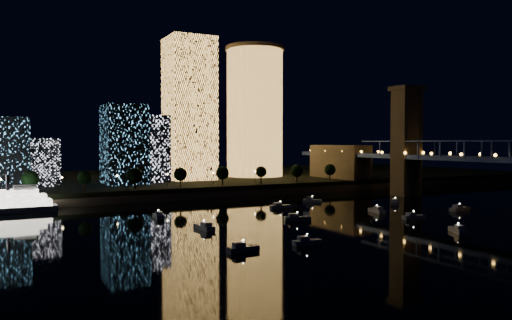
{
  "coord_description": "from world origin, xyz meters",
  "views": [
    {
      "loc": [
        -101.07,
        -120.27,
        24.34
      ],
      "look_at": [
        -9.89,
        55.0,
        17.45
      ],
      "focal_mm": 35.0,
      "sensor_mm": 36.0,
      "label": 1
    }
  ],
  "objects": [
    {
      "name": "tower_cylindrical",
      "position": [
        31.12,
        135.39,
        42.18
      ],
      "size": [
        34.0,
        34.0,
        74.11
      ],
      "color": "#FFB451",
      "rests_on": "far_bank"
    },
    {
      "name": "truss_bridge",
      "position": [
        65.0,
        3.72,
        16.25
      ],
      "size": [
        13.0,
        266.0,
        50.0
      ],
      "color": "navy",
      "rests_on": "ground"
    },
    {
      "name": "ground",
      "position": [
        0.0,
        0.0,
        0.0
      ],
      "size": [
        520.0,
        520.0,
        0.0
      ],
      "primitive_type": "plane",
      "color": "black",
      "rests_on": "ground"
    },
    {
      "name": "street_lamps",
      "position": [
        -34.0,
        94.0,
        9.02
      ],
      "size": [
        132.7,
        0.7,
        5.65
      ],
      "color": "black",
      "rests_on": "far_bank"
    },
    {
      "name": "midrise_blocks",
      "position": [
        -63.68,
        121.39,
        20.75
      ],
      "size": [
        84.6,
        32.59,
        36.95
      ],
      "color": "white",
      "rests_on": "far_bank"
    },
    {
      "name": "far_bank",
      "position": [
        0.0,
        160.0,
        2.5
      ],
      "size": [
        420.0,
        160.0,
        5.0
      ],
      "primitive_type": "cube",
      "color": "black",
      "rests_on": "ground"
    },
    {
      "name": "tower_rectangular",
      "position": [
        -11.38,
        127.6,
        41.92
      ],
      "size": [
        23.21,
        23.21,
        73.85
      ],
      "primitive_type": "cube",
      "color": "#FFB451",
      "rests_on": "far_bank"
    },
    {
      "name": "motorboats",
      "position": [
        -3.87,
        10.68,
        0.81
      ],
      "size": [
        106.72,
        83.19,
        2.78
      ],
      "color": "silver",
      "rests_on": "ground"
    },
    {
      "name": "esplanade_trees",
      "position": [
        -33.03,
        88.0,
        10.47
      ],
      "size": [
        165.87,
        6.76,
        8.88
      ],
      "color": "black",
      "rests_on": "far_bank"
    },
    {
      "name": "seawall",
      "position": [
        0.0,
        82.0,
        1.5
      ],
      "size": [
        420.0,
        6.0,
        3.0
      ],
      "primitive_type": "cube",
      "color": "#6B5E4C",
      "rests_on": "ground"
    }
  ]
}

